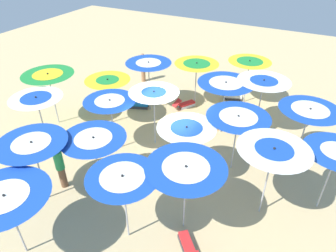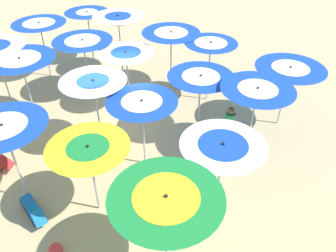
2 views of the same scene
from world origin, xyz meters
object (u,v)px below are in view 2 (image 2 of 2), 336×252
at_px(beach_umbrella_4, 166,204).
at_px(beach_umbrella_13, 201,81).
at_px(beach_umbrella_11, 83,45).
at_px(beach_umbrella_17, 171,37).
at_px(beach_umbrella_15, 87,16).
at_px(beach_umbrella_16, 118,21).
at_px(beach_umbrella_7, 94,86).
at_px(beach_umbrella_10, 40,27).
at_px(beachgoer_1, 229,130).
at_px(beach_umbrella_3, 89,153).
at_px(beach_umbrella_8, 142,106).
at_px(lounger_3, 33,210).
at_px(lounger_4, 19,120).
at_px(beach_ball, 56,250).
at_px(beach_umbrella_14, 257,94).
at_px(lounger_2, 183,75).
at_px(beach_umbrella_6, 21,64).
at_px(beach_umbrella_19, 289,74).
at_px(beach_umbrella_2, 4,131).
at_px(beach_umbrella_9, 222,152).
at_px(beach_umbrella_18, 210,48).
at_px(beach_umbrella_12, 126,57).

relative_size(beach_umbrella_4, beach_umbrella_13, 1.10).
distance_m(beach_umbrella_11, beach_umbrella_17, 3.27).
height_order(beach_umbrella_15, beach_umbrella_16, beach_umbrella_16).
height_order(beach_umbrella_4, beach_umbrella_13, beach_umbrella_4).
bearing_deg(beach_umbrella_7, beach_umbrella_17, -49.27).
height_order(beach_umbrella_10, beachgoer_1, beach_umbrella_10).
bearing_deg(beach_umbrella_4, beach_umbrella_3, 28.22).
bearing_deg(beach_umbrella_8, beach_umbrella_4, 172.92).
bearing_deg(lounger_3, lounger_4, -14.68).
bearing_deg(beach_ball, beach_umbrella_14, -72.33).
distance_m(lounger_2, beach_ball, 8.97).
xyz_separation_m(beach_umbrella_3, beach_umbrella_8, (1.32, -1.61, 0.14)).
bearing_deg(lounger_2, beach_ball, 7.91).
height_order(beach_umbrella_3, lounger_4, beach_umbrella_3).
height_order(beach_umbrella_6, beach_umbrella_8, beach_umbrella_6).
xyz_separation_m(beach_umbrella_19, lounger_3, (-1.54, 8.24, -1.78)).
distance_m(beach_umbrella_3, lounger_3, 2.41).
bearing_deg(beach_umbrella_16, lounger_3, 151.51).
distance_m(beach_umbrella_16, lounger_3, 8.27).
height_order(lounger_3, beachgoer_1, beachgoer_1).
distance_m(beach_umbrella_2, beach_umbrella_16, 7.49).
bearing_deg(beach_umbrella_2, beachgoer_1, -90.06).
bearing_deg(beach_umbrella_15, beach_umbrella_4, -179.66).
relative_size(beach_umbrella_4, beach_umbrella_17, 1.02).
relative_size(beach_umbrella_8, beach_umbrella_10, 0.95).
distance_m(beach_umbrella_6, beach_umbrella_9, 7.29).
height_order(beach_umbrella_10, beach_umbrella_18, beach_umbrella_10).
bearing_deg(beach_umbrella_15, beach_umbrella_13, -158.95).
height_order(beach_umbrella_2, beach_umbrella_4, beach_umbrella_2).
xyz_separation_m(beach_umbrella_12, beach_ball, (-5.60, 3.03, -1.86)).
bearing_deg(beach_umbrella_14, lounger_4, 61.95).
bearing_deg(beach_umbrella_2, beach_umbrella_9, -114.25).
bearing_deg(beach_umbrella_18, beach_ball, 130.70).
height_order(beach_umbrella_8, beach_umbrella_18, beach_umbrella_18).
relative_size(beach_umbrella_7, beach_umbrella_8, 1.06).
xyz_separation_m(beach_umbrella_17, beachgoer_1, (-4.43, -0.37, -1.27)).
bearing_deg(lounger_2, beach_umbrella_6, -31.95).
distance_m(beach_umbrella_11, beach_umbrella_16, 2.18).
bearing_deg(beach_umbrella_9, lounger_2, -13.60).
bearing_deg(lounger_2, beach_umbrella_18, 57.27).
distance_m(lounger_4, beachgoer_1, 7.23).
xyz_separation_m(beach_umbrella_19, lounger_2, (4.05, 2.08, -1.78)).
xyz_separation_m(beach_umbrella_3, beachgoer_1, (0.98, -4.16, -1.04)).
relative_size(beach_umbrella_3, beach_umbrella_14, 0.93).
bearing_deg(beach_umbrella_3, beach_umbrella_18, -49.70).
bearing_deg(beach_umbrella_6, beach_umbrella_8, -137.43).
relative_size(beach_umbrella_2, lounger_3, 1.96).
relative_size(beach_umbrella_4, beachgoer_1, 1.43).
bearing_deg(beach_umbrella_4, beach_umbrella_18, -30.24).
height_order(beach_umbrella_19, beachgoer_1, beach_umbrella_19).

